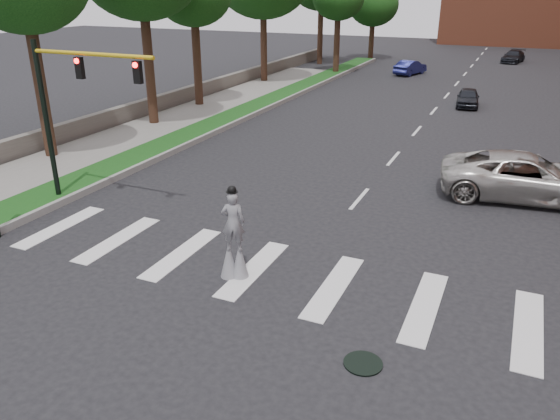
# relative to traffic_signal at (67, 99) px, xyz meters

# --- Properties ---
(ground_plane) EXTENTS (160.00, 160.00, 0.00)m
(ground_plane) POSITION_rel_traffic_signal_xyz_m (9.78, -3.00, -4.15)
(ground_plane) COLOR black
(ground_plane) RESTS_ON ground
(grass_median) EXTENTS (2.00, 60.00, 0.25)m
(grass_median) POSITION_rel_traffic_signal_xyz_m (-1.72, 17.00, -4.03)
(grass_median) COLOR #113E12
(grass_median) RESTS_ON ground
(median_curb) EXTENTS (0.20, 60.00, 0.28)m
(median_curb) POSITION_rel_traffic_signal_xyz_m (-0.67, 17.00, -4.01)
(median_curb) COLOR gray
(median_curb) RESTS_ON ground
(sidewalk_left) EXTENTS (4.00, 60.00, 0.18)m
(sidewalk_left) POSITION_rel_traffic_signal_xyz_m (-4.72, 7.00, -4.06)
(sidewalk_left) COLOR slate
(sidewalk_left) RESTS_ON ground
(stone_wall) EXTENTS (0.50, 56.00, 1.10)m
(stone_wall) POSITION_rel_traffic_signal_xyz_m (-7.22, 19.00, -3.60)
(stone_wall) COLOR #58534C
(stone_wall) RESTS_ON ground
(manhole) EXTENTS (0.90, 0.90, 0.04)m
(manhole) POSITION_rel_traffic_signal_xyz_m (12.78, -5.00, -4.13)
(manhole) COLOR black
(manhole) RESTS_ON ground
(traffic_signal) EXTENTS (5.30, 0.23, 6.20)m
(traffic_signal) POSITION_rel_traffic_signal_xyz_m (0.00, 0.00, 0.00)
(traffic_signal) COLOR black
(traffic_signal) RESTS_ON ground
(stilt_performer) EXTENTS (0.82, 0.64, 2.87)m
(stilt_performer) POSITION_rel_traffic_signal_xyz_m (8.18, -2.61, -3.00)
(stilt_performer) COLOR black
(stilt_performer) RESTS_ON ground
(suv_crossing) EXTENTS (6.90, 3.81, 1.83)m
(suv_crossing) POSITION_rel_traffic_signal_xyz_m (15.79, 7.74, -3.24)
(suv_crossing) COLOR #B8B5AE
(suv_crossing) RESTS_ON ground
(car_near) EXTENTS (1.81, 3.80, 1.25)m
(car_near) POSITION_rel_traffic_signal_xyz_m (11.67, 25.44, -3.52)
(car_near) COLOR black
(car_near) RESTS_ON ground
(car_mid) EXTENTS (2.55, 4.33, 1.35)m
(car_mid) POSITION_rel_traffic_signal_xyz_m (5.00, 38.39, -3.48)
(car_mid) COLOR navy
(car_mid) RESTS_ON ground
(car_far) EXTENTS (2.59, 4.68, 1.28)m
(car_far) POSITION_rel_traffic_signal_xyz_m (13.58, 51.66, -3.51)
(car_far) COLOR black
(car_far) RESTS_ON ground
(tree_7) EXTENTS (5.49, 5.49, 8.23)m
(tree_7) POSITION_rel_traffic_signal_xyz_m (-1.44, 47.84, 1.71)
(tree_7) COLOR black
(tree_7) RESTS_ON ground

